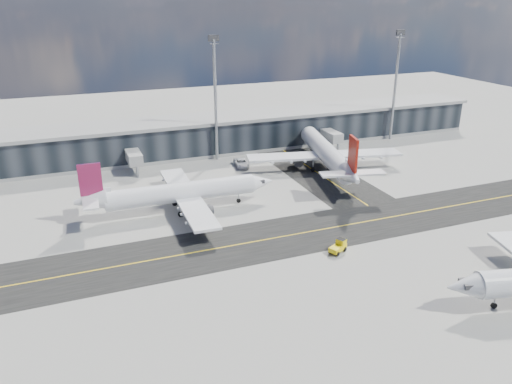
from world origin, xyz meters
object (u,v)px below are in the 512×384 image
(airliner_redtail, at_px, (327,153))
(baggage_tug, at_px, (339,246))
(airliner_af, at_px, (179,193))
(service_van, at_px, (241,163))

(airliner_redtail, bearing_deg, baggage_tug, -102.97)
(airliner_af, bearing_deg, airliner_redtail, 107.32)
(baggage_tug, bearing_deg, airliner_redtail, 126.15)
(airliner_af, height_order, baggage_tug, airliner_af)
(airliner_redtail, bearing_deg, airliner_af, -151.14)
(airliner_af, height_order, airliner_redtail, airliner_redtail)
(airliner_af, distance_m, service_van, 27.97)
(airliner_redtail, relative_size, service_van, 6.72)
(airliner_af, bearing_deg, service_van, 137.38)
(airliner_af, distance_m, baggage_tug, 31.30)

